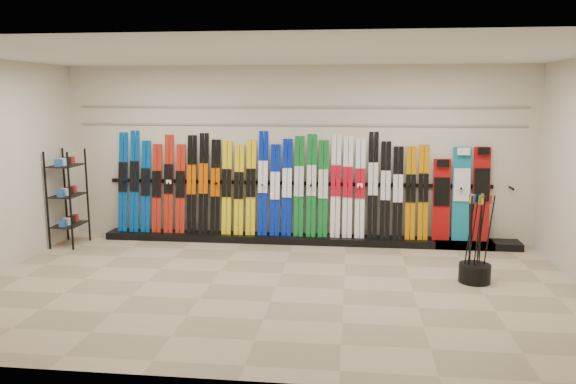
# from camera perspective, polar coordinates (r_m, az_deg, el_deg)

# --- Properties ---
(floor) EXTENTS (8.00, 8.00, 0.00)m
(floor) POSITION_cam_1_polar(r_m,az_deg,el_deg) (7.52, -1.19, -9.58)
(floor) COLOR tan
(floor) RESTS_ON ground
(back_wall) EXTENTS (8.00, 0.00, 8.00)m
(back_wall) POSITION_cam_1_polar(r_m,az_deg,el_deg) (9.63, 0.78, 3.86)
(back_wall) COLOR beige
(back_wall) RESTS_ON floor
(ceiling) EXTENTS (8.00, 8.00, 0.00)m
(ceiling) POSITION_cam_1_polar(r_m,az_deg,el_deg) (7.12, -1.27, 13.86)
(ceiling) COLOR silver
(ceiling) RESTS_ON back_wall
(ski_rack_base) EXTENTS (8.00, 0.40, 0.12)m
(ski_rack_base) POSITION_cam_1_polar(r_m,az_deg,el_deg) (9.65, 1.97, -4.83)
(ski_rack_base) COLOR black
(ski_rack_base) RESTS_ON floor
(skis) EXTENTS (5.38, 0.30, 1.82)m
(skis) POSITION_cam_1_polar(r_m,az_deg,el_deg) (9.63, -2.02, 0.52)
(skis) COLOR #01439C
(skis) RESTS_ON ski_rack_base
(snowboards) EXTENTS (0.92, 0.24, 1.55)m
(snowboards) POSITION_cam_1_polar(r_m,az_deg,el_deg) (9.70, 17.25, -0.37)
(snowboards) COLOR #990C0C
(snowboards) RESTS_ON ski_rack_base
(accessory_rack) EXTENTS (0.40, 0.60, 1.61)m
(accessory_rack) POSITION_cam_1_polar(r_m,az_deg,el_deg) (10.07, -21.47, -0.57)
(accessory_rack) COLOR black
(accessory_rack) RESTS_ON floor
(pole_bin) EXTENTS (0.42, 0.42, 0.25)m
(pole_bin) POSITION_cam_1_polar(r_m,az_deg,el_deg) (8.07, 18.42, -7.82)
(pole_bin) COLOR black
(pole_bin) RESTS_ON floor
(ski_poles) EXTENTS (0.38, 0.26, 1.18)m
(ski_poles) POSITION_cam_1_polar(r_m,az_deg,el_deg) (7.95, 18.53, -4.45)
(ski_poles) COLOR black
(ski_poles) RESTS_ON pole_bin
(slatwall_rail_0) EXTENTS (7.60, 0.02, 0.03)m
(slatwall_rail_0) POSITION_cam_1_polar(r_m,az_deg,el_deg) (9.58, 0.78, 6.82)
(slatwall_rail_0) COLOR gray
(slatwall_rail_0) RESTS_ON back_wall
(slatwall_rail_1) EXTENTS (7.60, 0.02, 0.03)m
(slatwall_rail_1) POSITION_cam_1_polar(r_m,az_deg,el_deg) (9.56, 0.78, 8.62)
(slatwall_rail_1) COLOR gray
(slatwall_rail_1) RESTS_ON back_wall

